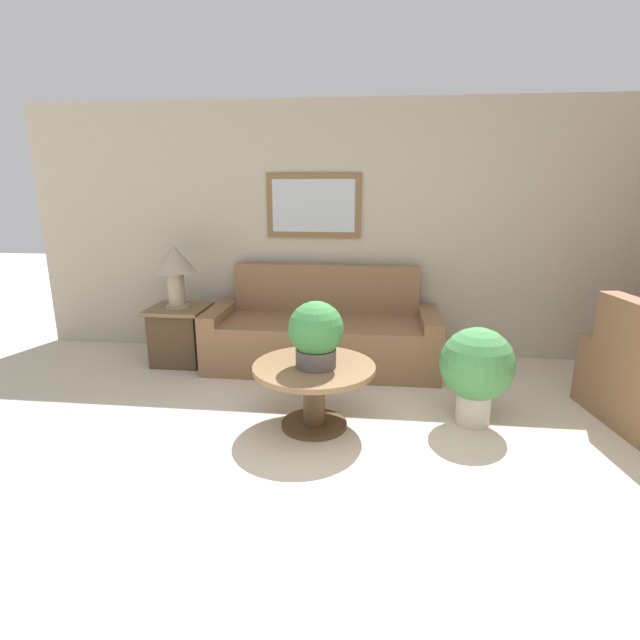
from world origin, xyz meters
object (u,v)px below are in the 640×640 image
table_lamp (174,264)px  potted_plant_on_table (316,333)px  side_table (180,334)px  potted_plant_floor (477,368)px  coffee_table (314,382)px  couch_main (323,335)px

table_lamp → potted_plant_on_table: (1.57, -1.28, -0.27)m
side_table → potted_plant_floor: potted_plant_floor is taller
table_lamp → potted_plant_floor: bearing=-21.1°
coffee_table → table_lamp: size_ratio=1.45×
side_table → table_lamp: bearing=90.0°
table_lamp → potted_plant_on_table: table_lamp is taller
table_lamp → couch_main: bearing=3.4°
coffee_table → potted_plant_on_table: bearing=-60.2°
table_lamp → potted_plant_floor: (2.75, -1.06, -0.57)m
table_lamp → potted_plant_on_table: 2.04m
side_table → potted_plant_on_table: 2.07m
couch_main → coffee_table: size_ratio=2.49×
coffee_table → side_table: (-1.55, 1.25, -0.06)m
couch_main → side_table: (-1.46, -0.09, -0.02)m
couch_main → coffee_table: couch_main is taller
couch_main → coffee_table: (0.09, -1.33, 0.04)m
potted_plant_on_table → potted_plant_floor: 1.24m
side_table → potted_plant_on_table: (1.57, -1.28, 0.45)m
coffee_table → couch_main: bearing=93.7°
table_lamp → potted_plant_floor: size_ratio=0.82×
couch_main → coffee_table: 1.34m
coffee_table → potted_plant_floor: (1.21, 0.19, 0.10)m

